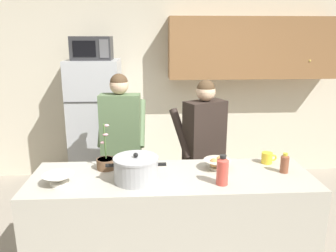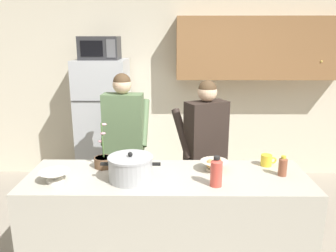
{
  "view_description": "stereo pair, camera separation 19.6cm",
  "coord_description": "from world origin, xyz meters",
  "px_view_note": "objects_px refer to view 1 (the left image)",
  "views": [
    {
      "loc": [
        -0.17,
        -2.39,
        1.96
      ],
      "look_at": [
        0.0,
        0.55,
        1.17
      ],
      "focal_mm": 35.76,
      "sensor_mm": 36.0,
      "label": 1
    },
    {
      "loc": [
        0.03,
        -2.39,
        1.96
      ],
      "look_at": [
        0.0,
        0.55,
        1.17
      ],
      "focal_mm": 35.76,
      "sensor_mm": 36.0,
      "label": 2
    }
  ],
  "objects_px": {
    "microwave": "(92,48)",
    "potted_orchid": "(106,162)",
    "refrigerator": "(97,125)",
    "person_by_sink": "(204,141)",
    "bottle_near_edge": "(285,163)",
    "bread_bowl": "(217,163)",
    "bottle_mid_counter": "(222,170)",
    "person_near_pot": "(121,133)",
    "cooking_pot": "(136,169)",
    "coffee_mug": "(267,158)",
    "empty_bowl": "(59,179)"
  },
  "relations": [
    {
      "from": "person_by_sink",
      "to": "cooking_pot",
      "type": "relative_size",
      "value": 3.51
    },
    {
      "from": "cooking_pot",
      "to": "bread_bowl",
      "type": "xyz_separation_m",
      "value": [
        0.65,
        0.19,
        -0.04
      ]
    },
    {
      "from": "coffee_mug",
      "to": "bottle_mid_counter",
      "type": "bearing_deg",
      "value": -140.24
    },
    {
      "from": "bottle_near_edge",
      "to": "bread_bowl",
      "type": "bearing_deg",
      "value": 169.51
    },
    {
      "from": "person_by_sink",
      "to": "cooking_pot",
      "type": "xyz_separation_m",
      "value": [
        -0.64,
        -0.8,
        0.04
      ]
    },
    {
      "from": "bread_bowl",
      "to": "empty_bowl",
      "type": "relative_size",
      "value": 1.0
    },
    {
      "from": "refrigerator",
      "to": "coffee_mug",
      "type": "relative_size",
      "value": 12.83
    },
    {
      "from": "empty_bowl",
      "to": "coffee_mug",
      "type": "bearing_deg",
      "value": 11.35
    },
    {
      "from": "refrigerator",
      "to": "microwave",
      "type": "relative_size",
      "value": 3.5
    },
    {
      "from": "refrigerator",
      "to": "person_by_sink",
      "type": "bearing_deg",
      "value": -42.68
    },
    {
      "from": "refrigerator",
      "to": "empty_bowl",
      "type": "bearing_deg",
      "value": -89.33
    },
    {
      "from": "refrigerator",
      "to": "cooking_pot",
      "type": "xyz_separation_m",
      "value": [
        0.58,
        -1.93,
        0.17
      ]
    },
    {
      "from": "person_by_sink",
      "to": "empty_bowl",
      "type": "height_order",
      "value": "person_by_sink"
    },
    {
      "from": "cooking_pot",
      "to": "refrigerator",
      "type": "bearing_deg",
      "value": 106.81
    },
    {
      "from": "microwave",
      "to": "empty_bowl",
      "type": "xyz_separation_m",
      "value": [
        0.02,
        -1.94,
        -0.85
      ]
    },
    {
      "from": "person_by_sink",
      "to": "bottle_mid_counter",
      "type": "distance_m",
      "value": 0.9
    },
    {
      "from": "person_near_pot",
      "to": "bottle_near_edge",
      "type": "height_order",
      "value": "person_near_pot"
    },
    {
      "from": "bottle_mid_counter",
      "to": "empty_bowl",
      "type": "bearing_deg",
      "value": 177.14
    },
    {
      "from": "bottle_near_edge",
      "to": "bottle_mid_counter",
      "type": "relative_size",
      "value": 0.72
    },
    {
      "from": "microwave",
      "to": "bread_bowl",
      "type": "bearing_deg",
      "value": -54.42
    },
    {
      "from": "cooking_pot",
      "to": "coffee_mug",
      "type": "distance_m",
      "value": 1.13
    },
    {
      "from": "refrigerator",
      "to": "person_near_pot",
      "type": "bearing_deg",
      "value": -66.58
    },
    {
      "from": "person_near_pot",
      "to": "cooking_pot",
      "type": "relative_size",
      "value": 3.6
    },
    {
      "from": "empty_bowl",
      "to": "potted_orchid",
      "type": "xyz_separation_m",
      "value": [
        0.31,
        0.29,
        0.01
      ]
    },
    {
      "from": "bread_bowl",
      "to": "bottle_near_edge",
      "type": "relative_size",
      "value": 1.4
    },
    {
      "from": "microwave",
      "to": "potted_orchid",
      "type": "distance_m",
      "value": 1.89
    },
    {
      "from": "person_near_pot",
      "to": "empty_bowl",
      "type": "height_order",
      "value": "person_near_pot"
    },
    {
      "from": "cooking_pot",
      "to": "bottle_near_edge",
      "type": "relative_size",
      "value": 2.78
    },
    {
      "from": "bottle_mid_counter",
      "to": "person_near_pot",
      "type": "bearing_deg",
      "value": 126.02
    },
    {
      "from": "person_by_sink",
      "to": "potted_orchid",
      "type": "xyz_separation_m",
      "value": [
        -0.89,
        -0.56,
        0.01
      ]
    },
    {
      "from": "person_by_sink",
      "to": "coffee_mug",
      "type": "distance_m",
      "value": 0.69
    },
    {
      "from": "refrigerator",
      "to": "coffee_mug",
      "type": "xyz_separation_m",
      "value": [
        1.68,
        -1.63,
        0.13
      ]
    },
    {
      "from": "microwave",
      "to": "empty_bowl",
      "type": "distance_m",
      "value": 2.12
    },
    {
      "from": "microwave",
      "to": "person_near_pot",
      "type": "xyz_separation_m",
      "value": [
        0.39,
        -0.88,
        -0.82
      ]
    },
    {
      "from": "person_near_pot",
      "to": "bread_bowl",
      "type": "xyz_separation_m",
      "value": [
        0.84,
        -0.84,
        -0.03
      ]
    },
    {
      "from": "bread_bowl",
      "to": "empty_bowl",
      "type": "height_order",
      "value": "bread_bowl"
    },
    {
      "from": "refrigerator",
      "to": "empty_bowl",
      "type": "xyz_separation_m",
      "value": [
        0.02,
        -1.96,
        0.13
      ]
    },
    {
      "from": "microwave",
      "to": "potted_orchid",
      "type": "bearing_deg",
      "value": -78.77
    },
    {
      "from": "potted_orchid",
      "to": "person_near_pot",
      "type": "bearing_deg",
      "value": 85.57
    },
    {
      "from": "bread_bowl",
      "to": "bottle_mid_counter",
      "type": "relative_size",
      "value": 1.01
    },
    {
      "from": "person_by_sink",
      "to": "bottle_near_edge",
      "type": "xyz_separation_m",
      "value": [
        0.53,
        -0.71,
        0.03
      ]
    },
    {
      "from": "microwave",
      "to": "bottle_near_edge",
      "type": "bearing_deg",
      "value": -46.15
    },
    {
      "from": "cooking_pot",
      "to": "microwave",
      "type": "bearing_deg",
      "value": 106.99
    },
    {
      "from": "microwave",
      "to": "empty_bowl",
      "type": "relative_size",
      "value": 2.14
    },
    {
      "from": "bottle_mid_counter",
      "to": "potted_orchid",
      "type": "height_order",
      "value": "potted_orchid"
    },
    {
      "from": "person_by_sink",
      "to": "potted_orchid",
      "type": "relative_size",
      "value": 4.12
    },
    {
      "from": "bread_bowl",
      "to": "bottle_near_edge",
      "type": "height_order",
      "value": "bottle_near_edge"
    },
    {
      "from": "refrigerator",
      "to": "person_by_sink",
      "type": "distance_m",
      "value": 1.66
    },
    {
      "from": "cooking_pot",
      "to": "bottle_mid_counter",
      "type": "bearing_deg",
      "value": -8.76
    },
    {
      "from": "bottle_near_edge",
      "to": "bottle_mid_counter",
      "type": "xyz_separation_m",
      "value": [
        -0.54,
        -0.19,
        0.03
      ]
    }
  ]
}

